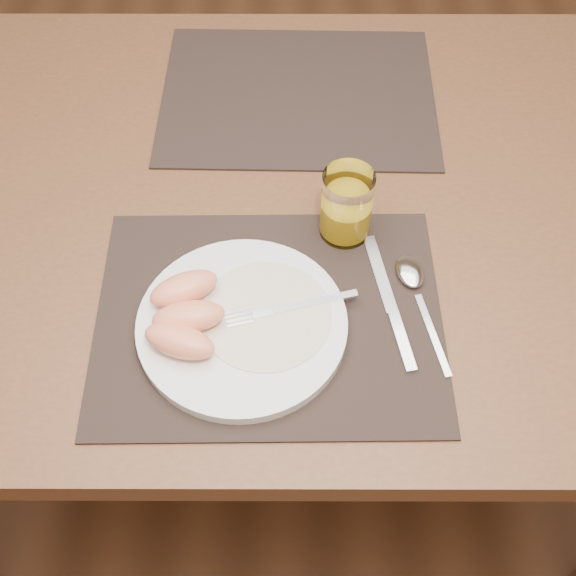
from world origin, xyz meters
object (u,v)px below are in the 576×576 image
Objects in this scene: placemat_near at (269,317)px; knife at (392,312)px; table at (282,230)px; juice_glass at (346,208)px; plate at (242,325)px; fork at (280,309)px; placemat_far at (298,95)px; spoon at (413,280)px.

knife reaches higher than placemat_near.
juice_glass is at bearing -39.44° from table.
plate is at bearing -150.78° from placemat_near.
juice_glass reaches higher than fork.
juice_glass is at bearing 54.46° from placemat_near.
placemat_near is at bearing -125.54° from juice_glass.
knife is at bearing 2.49° from fork.
placemat_near is 1.00× the size of placemat_far.
spoon is at bearing -43.04° from table.
placemat_near is 2.35× the size of spoon.
spoon reaches higher than placemat_near.
table is 5.19× the size of plate.
knife is (0.12, -0.43, 0.00)m from placemat_far.
fork is (-0.03, -0.44, 0.02)m from placemat_far.
spoon is (0.15, -0.39, 0.01)m from placemat_far.
fork is (0.00, -0.22, 0.11)m from table.
knife reaches higher than table.
placemat_near is at bearing 29.22° from plate.
spoon is 1.79× the size of juice_glass.
knife is 0.06m from spoon.
plate is (-0.05, -0.24, 0.10)m from table.
plate is 0.22m from juice_glass.
placemat_near is 4.20× the size of juice_glass.
knife is at bearing -122.67° from spoon.
fork is 0.91× the size of spoon.
table is 0.24m from placemat_far.
placemat_near is at bearing -164.43° from spoon.
fork is 0.15m from knife.
table is 0.26m from plate.
fork is 0.19m from spoon.
placemat_far is 4.20× the size of juice_glass.
spoon is at bearing 17.19° from fork.
fork is at bearing -162.81° from spoon.
plate is 1.23× the size of knife.
fork is at bearing -121.26° from juice_glass.
fork is (0.05, 0.02, 0.01)m from plate.
placemat_near is 2.05× the size of knife.
plate is 0.24m from spoon.
knife is at bearing -67.96° from juice_glass.
placemat_near reaches higher than table.
fork reaches higher than plate.
placemat_near is 0.20m from spoon.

